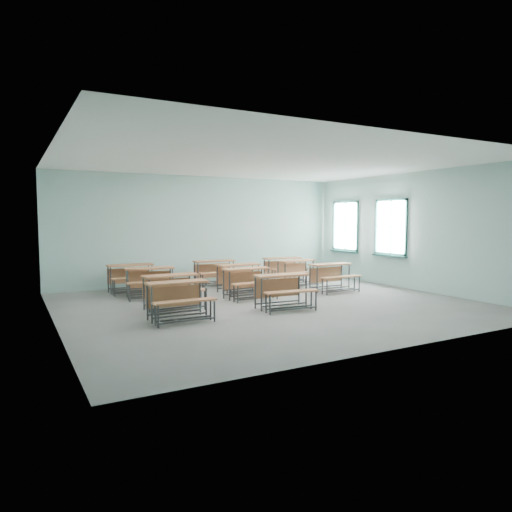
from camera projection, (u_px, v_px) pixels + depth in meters
The scene contains 12 objects.
room at pixel (273, 234), 10.31m from camera, with size 9.04×8.04×3.24m.
desk_unit_r0c0 at pixel (179, 294), 8.71m from camera, with size 1.18×0.79×0.74m.
desk_unit_r0c1 at pixel (283, 286), 9.80m from camera, with size 1.23×0.88×0.74m.
desk_unit_r1c0 at pixel (172, 286), 9.76m from camera, with size 1.26×0.91×0.74m.
desk_unit_r1c1 at pixel (248, 278), 11.07m from camera, with size 1.20×0.83×0.74m.
desk_unit_r1c2 at pixel (332, 273), 12.16m from camera, with size 1.19×0.81×0.74m.
desk_unit_r2c0 at pixel (150, 278), 11.19m from camera, with size 1.28×0.95×0.74m.
desk_unit_r2c1 at pixel (240, 273), 12.02m from camera, with size 1.22×0.86×0.74m.
desk_unit_r2c2 at pixel (298, 269), 13.17m from camera, with size 1.28×0.95×0.74m.
desk_unit_r3c0 at pixel (131, 274), 11.98m from camera, with size 1.19×0.81×0.74m.
desk_unit_r3c1 at pixel (215, 269), 13.09m from camera, with size 1.22×0.86×0.74m.
desk_unit_r3c2 at pixel (284, 266), 14.04m from camera, with size 1.23×0.86×0.74m.
Camera 1 is at (-5.19, -8.84, 1.95)m, focal length 32.00 mm.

